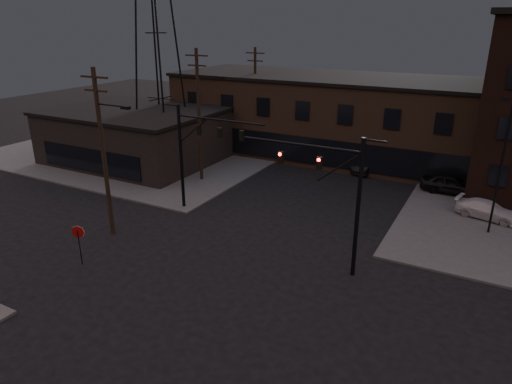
# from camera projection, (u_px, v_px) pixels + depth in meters

# --- Properties ---
(ground) EXTENTS (140.00, 140.00, 0.00)m
(ground) POSITION_uv_depth(u_px,v_px,m) (213.00, 283.00, 25.20)
(ground) COLOR black
(ground) RESTS_ON ground
(sidewalk_nw) EXTENTS (30.00, 30.00, 0.15)m
(sidewalk_nw) POSITION_uv_depth(u_px,v_px,m) (160.00, 144.00, 53.09)
(sidewalk_nw) COLOR #474744
(sidewalk_nw) RESTS_ON ground
(building_row) EXTENTS (40.00, 12.00, 8.00)m
(building_row) POSITION_uv_depth(u_px,v_px,m) (363.00, 120.00, 46.84)
(building_row) COLOR brown
(building_row) RESTS_ON ground
(building_left) EXTENTS (16.00, 12.00, 5.00)m
(building_left) POSITION_uv_depth(u_px,v_px,m) (135.00, 137.00, 46.40)
(building_left) COLOR black
(building_left) RESTS_ON ground
(traffic_signal_near) EXTENTS (7.12, 0.24, 8.00)m
(traffic_signal_near) POSITION_uv_depth(u_px,v_px,m) (339.00, 190.00, 24.78)
(traffic_signal_near) COLOR black
(traffic_signal_near) RESTS_ON ground
(traffic_signal_far) EXTENTS (7.12, 0.24, 8.00)m
(traffic_signal_far) POSITION_uv_depth(u_px,v_px,m) (195.00, 147.00, 33.01)
(traffic_signal_far) COLOR black
(traffic_signal_far) RESTS_ON ground
(stop_sign) EXTENTS (0.72, 0.33, 2.48)m
(stop_sign) POSITION_uv_depth(u_px,v_px,m) (78.00, 236.00, 26.48)
(stop_sign) COLOR black
(stop_sign) RESTS_ON ground
(utility_pole_near) EXTENTS (3.70, 0.28, 11.00)m
(utility_pole_near) POSITION_uv_depth(u_px,v_px,m) (104.00, 150.00, 28.98)
(utility_pole_near) COLOR black
(utility_pole_near) RESTS_ON ground
(utility_pole_mid) EXTENTS (3.70, 0.28, 11.50)m
(utility_pole_mid) POSITION_uv_depth(u_px,v_px,m) (199.00, 113.00, 39.22)
(utility_pole_mid) COLOR black
(utility_pole_mid) RESTS_ON ground
(utility_pole_far) EXTENTS (2.20, 0.28, 11.00)m
(utility_pole_far) POSITION_uv_depth(u_px,v_px,m) (255.00, 97.00, 49.69)
(utility_pole_far) COLOR black
(utility_pole_far) RESTS_ON ground
(transmission_tower) EXTENTS (7.00, 7.00, 25.00)m
(transmission_tower) POSITION_uv_depth(u_px,v_px,m) (156.00, 33.00, 43.64)
(transmission_tower) COLOR black
(transmission_tower) RESTS_ON ground
(lot_light_a) EXTENTS (1.50, 0.28, 9.14)m
(lot_light_a) POSITION_uv_depth(u_px,v_px,m) (503.00, 156.00, 29.00)
(lot_light_a) COLOR black
(lot_light_a) RESTS_ON ground
(parked_car_lot_a) EXTENTS (4.71, 2.00, 1.59)m
(parked_car_lot_a) POSITION_uv_depth(u_px,v_px,m) (451.00, 184.00, 37.63)
(parked_car_lot_a) COLOR black
(parked_car_lot_a) RESTS_ON sidewalk_ne
(parked_car_lot_b) EXTENTS (4.66, 2.68, 1.27)m
(parked_car_lot_b) POSITION_uv_depth(u_px,v_px,m) (488.00, 210.00, 32.89)
(parked_car_lot_b) COLOR silver
(parked_car_lot_b) RESTS_ON sidewalk_ne
(car_crossing) EXTENTS (2.70, 4.92, 1.54)m
(car_crossing) POSITION_uv_depth(u_px,v_px,m) (370.00, 164.00, 43.50)
(car_crossing) COLOR black
(car_crossing) RESTS_ON ground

